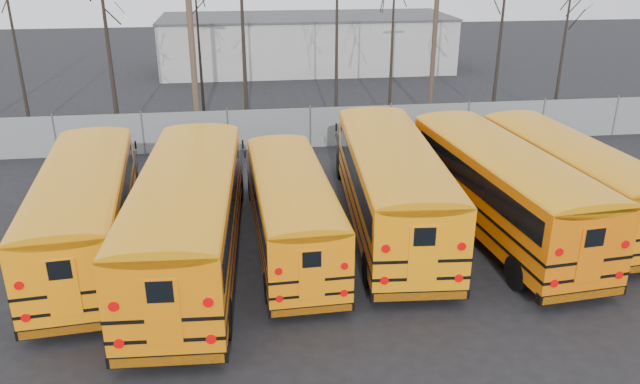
{
  "coord_description": "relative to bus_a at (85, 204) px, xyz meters",
  "views": [
    {
      "loc": [
        -3.33,
        -17.29,
        9.55
      ],
      "look_at": [
        -0.8,
        2.14,
        1.6
      ],
      "focal_mm": 35.0,
      "sensor_mm": 36.0,
      "label": 1
    }
  ],
  "objects": [
    {
      "name": "ground",
      "position": [
        8.34,
        -1.56,
        -1.84
      ],
      "size": [
        120.0,
        120.0,
        0.0
      ],
      "primitive_type": "plane",
      "color": "black",
      "rests_on": "ground"
    },
    {
      "name": "fence",
      "position": [
        8.34,
        10.44,
        -0.84
      ],
      "size": [
        40.0,
        0.04,
        2.0
      ],
      "primitive_type": "cube",
      "color": "gray",
      "rests_on": "ground"
    },
    {
      "name": "distant_building",
      "position": [
        10.34,
        30.44,
        0.16
      ],
      "size": [
        22.0,
        8.0,
        4.0
      ],
      "primitive_type": "cube",
      "color": "#B0B1AC",
      "rests_on": "ground"
    },
    {
      "name": "bus_a",
      "position": [
        0.0,
        0.0,
        0.0
      ],
      "size": [
        3.65,
        11.39,
        3.14
      ],
      "rotation": [
        0.0,
        0.0,
        0.1
      ],
      "color": "black",
      "rests_on": "ground"
    },
    {
      "name": "bus_b",
      "position": [
        3.29,
        -1.22,
        0.15
      ],
      "size": [
        3.34,
        12.21,
        3.38
      ],
      "rotation": [
        0.0,
        0.0,
        -0.05
      ],
      "color": "black",
      "rests_on": "ground"
    },
    {
      "name": "bus_c",
      "position": [
        6.46,
        -0.33,
        -0.19
      ],
      "size": [
        2.66,
        10.1,
        2.81
      ],
      "rotation": [
        0.0,
        0.0,
        0.04
      ],
      "color": "black",
      "rests_on": "ground"
    },
    {
      "name": "bus_d",
      "position": [
        10.0,
        0.68,
        0.11
      ],
      "size": [
        3.52,
        12.04,
        3.33
      ],
      "rotation": [
        0.0,
        0.0,
        -0.07
      ],
      "color": "black",
      "rests_on": "ground"
    },
    {
      "name": "bus_e",
      "position": [
        13.61,
        0.02,
        0.07
      ],
      "size": [
        3.78,
        11.8,
        3.25
      ],
      "rotation": [
        0.0,
        0.0,
        0.1
      ],
      "color": "black",
      "rests_on": "ground"
    },
    {
      "name": "bus_f",
      "position": [
        16.6,
        0.95,
        -0.07
      ],
      "size": [
        3.43,
        10.93,
        3.01
      ],
      "rotation": [
        0.0,
        0.0,
        0.09
      ],
      "color": "black",
      "rests_on": "ground"
    },
    {
      "name": "utility_pole_left",
      "position": [
        2.72,
        13.41,
        3.32
      ],
      "size": [
        1.78,
        0.45,
        10.05
      ],
      "rotation": [
        0.0,
        0.0,
        -0.18
      ],
      "color": "brown",
      "rests_on": "ground"
    },
    {
      "name": "utility_pole_right",
      "position": [
        15.8,
        15.12,
        2.62
      ],
      "size": [
        1.55,
        0.27,
        8.68
      ],
      "rotation": [
        0.0,
        0.0,
        0.05
      ],
      "color": "#463327",
      "rests_on": "ground"
    },
    {
      "name": "tree_1",
      "position": [
        -6.22,
        15.08,
        3.56
      ],
      "size": [
        0.26,
        0.26,
        10.79
      ],
      "primitive_type": "cone",
      "color": "black",
      "rests_on": "ground"
    },
    {
      "name": "tree_2",
      "position": [
        -1.18,
        12.62,
        3.25
      ],
      "size": [
        0.26,
        0.26,
        10.17
      ],
      "primitive_type": "cone",
      "color": "black",
      "rests_on": "ground"
    },
    {
      "name": "tree_3",
      "position": [
        2.9,
        16.42,
        2.77
      ],
      "size": [
        0.26,
        0.26,
        9.2
      ],
      "primitive_type": "cone",
      "color": "black",
      "rests_on": "ground"
    },
    {
      "name": "tree_4",
      "position": [
        5.31,
        14.41,
        4.42
      ],
      "size": [
        0.26,
        0.26,
        12.52
      ],
      "primitive_type": "cone",
      "color": "black",
      "rests_on": "ground"
    },
    {
      "name": "tree_5",
      "position": [
        9.93,
        12.54,
        4.29
      ],
      "size": [
        0.26,
        0.26,
        12.25
      ],
      "primitive_type": "cone",
      "color": "black",
      "rests_on": "ground"
    },
    {
      "name": "tree_6",
      "position": [
        13.26,
        14.46,
        3.42
      ],
      "size": [
        0.26,
        0.26,
        10.52
      ],
      "primitive_type": "cone",
      "color": "black",
      "rests_on": "ground"
    },
    {
      "name": "tree_7",
      "position": [
        19.31,
        14.4,
        3.45
      ],
      "size": [
        0.26,
        0.26,
        10.58
      ],
      "primitive_type": "cone",
      "color": "black",
      "rests_on": "ground"
    },
    {
      "name": "tree_8",
      "position": [
        22.54,
        13.45,
        2.69
      ],
      "size": [
        0.26,
        0.26,
        9.06
      ],
      "primitive_type": "cone",
      "color": "black",
      "rests_on": "ground"
    }
  ]
}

